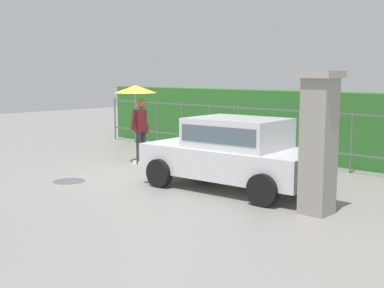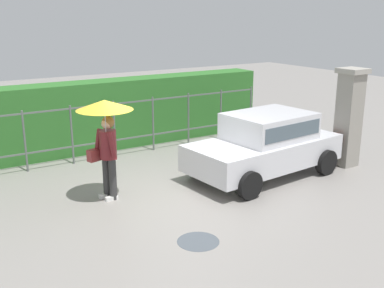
# 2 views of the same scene
# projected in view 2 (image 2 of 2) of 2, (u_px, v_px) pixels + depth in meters

# --- Properties ---
(ground_plane) EXTENTS (40.00, 40.00, 0.00)m
(ground_plane) POSITION_uv_depth(u_px,v_px,m) (179.00, 197.00, 9.58)
(ground_plane) COLOR gray
(car) EXTENTS (3.86, 2.13, 1.48)m
(car) POSITION_uv_depth(u_px,v_px,m) (266.00, 142.00, 10.68)
(car) COLOR silver
(car) RESTS_ON ground
(pedestrian) EXTENTS (1.11, 1.11, 2.08)m
(pedestrian) POSITION_uv_depth(u_px,v_px,m) (106.00, 124.00, 9.04)
(pedestrian) COLOR #333333
(pedestrian) RESTS_ON ground
(gate_pillar) EXTENTS (0.60, 0.60, 2.42)m
(gate_pillar) POSITION_uv_depth(u_px,v_px,m) (349.00, 117.00, 11.29)
(gate_pillar) COLOR gray
(gate_pillar) RESTS_ON ground
(fence_section) EXTENTS (10.29, 0.05, 1.50)m
(fence_section) POSITION_uv_depth(u_px,v_px,m) (94.00, 129.00, 11.79)
(fence_section) COLOR #59605B
(fence_section) RESTS_ON ground
(hedge_row) EXTENTS (11.24, 0.90, 1.90)m
(hedge_row) POSITION_uv_depth(u_px,v_px,m) (81.00, 117.00, 12.55)
(hedge_row) COLOR #2D6B28
(hedge_row) RESTS_ON ground
(puddle_near) EXTENTS (0.72, 0.72, 0.00)m
(puddle_near) POSITION_uv_depth(u_px,v_px,m) (198.00, 241.00, 7.72)
(puddle_near) COLOR #4C545B
(puddle_near) RESTS_ON ground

